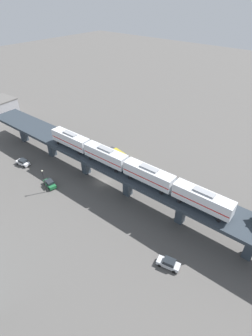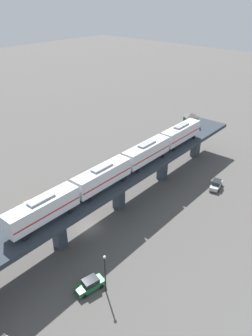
{
  "view_description": "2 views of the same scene",
  "coord_description": "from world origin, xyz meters",
  "px_view_note": "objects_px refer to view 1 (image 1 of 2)",
  "views": [
    {
      "loc": [
        -38.97,
        -41.1,
        44.17
      ],
      "look_at": [
        -1.16,
        -9.1,
        9.2
      ],
      "focal_mm": 28.0,
      "sensor_mm": 36.0,
      "label": 1
    },
    {
      "loc": [
        -36.9,
        30.66,
        38.73
      ],
      "look_at": [
        -1.16,
        -9.1,
        9.2
      ],
      "focal_mm": 35.0,
      "sensor_mm": 36.0,
      "label": 2
    }
  ],
  "objects_px": {
    "subway_train": "(126,164)",
    "delivery_truck": "(117,155)",
    "street_car_silver": "(169,263)",
    "street_car_white": "(23,162)",
    "street_lamp": "(44,179)",
    "street_car_green": "(50,183)"
  },
  "relations": [
    {
      "from": "street_car_silver",
      "to": "street_car_white",
      "type": "distance_m",
      "value": 51.6
    },
    {
      "from": "street_car_white",
      "to": "street_lamp",
      "type": "distance_m",
      "value": 16.21
    },
    {
      "from": "subway_train",
      "to": "delivery_truck",
      "type": "distance_m",
      "value": 19.47
    },
    {
      "from": "subway_train",
      "to": "delivery_truck",
      "type": "relative_size",
      "value": 6.66
    },
    {
      "from": "street_car_white",
      "to": "street_lamp",
      "type": "height_order",
      "value": "street_lamp"
    },
    {
      "from": "street_car_silver",
      "to": "delivery_truck",
      "type": "height_order",
      "value": "delivery_truck"
    },
    {
      "from": "street_car_green",
      "to": "delivery_truck",
      "type": "relative_size",
      "value": 0.62
    },
    {
      "from": "street_car_silver",
      "to": "street_car_white",
      "type": "height_order",
      "value": "same"
    },
    {
      "from": "street_lamp",
      "to": "street_car_silver",
      "type": "bearing_deg",
      "value": -87.07
    },
    {
      "from": "street_car_green",
      "to": "delivery_truck",
      "type": "height_order",
      "value": "delivery_truck"
    },
    {
      "from": "street_car_silver",
      "to": "street_lamp",
      "type": "bearing_deg",
      "value": 92.93
    },
    {
      "from": "delivery_truck",
      "to": "street_lamp",
      "type": "distance_m",
      "value": 23.36
    },
    {
      "from": "street_car_green",
      "to": "street_lamp",
      "type": "relative_size",
      "value": 0.67
    },
    {
      "from": "subway_train",
      "to": "street_car_silver",
      "type": "distance_m",
      "value": 23.09
    },
    {
      "from": "street_car_silver",
      "to": "street_lamp",
      "type": "xyz_separation_m",
      "value": [
        -1.84,
        35.98,
        3.17
      ]
    },
    {
      "from": "subway_train",
      "to": "street_car_white",
      "type": "height_order",
      "value": "subway_train"
    },
    {
      "from": "street_car_silver",
      "to": "street_lamp",
      "type": "relative_size",
      "value": 0.68
    },
    {
      "from": "street_car_silver",
      "to": "subway_train",
      "type": "bearing_deg",
      "value": 62.69
    },
    {
      "from": "subway_train",
      "to": "street_lamp",
      "type": "relative_size",
      "value": 7.18
    },
    {
      "from": "subway_train",
      "to": "street_car_white",
      "type": "distance_m",
      "value": 35.16
    },
    {
      "from": "street_car_green",
      "to": "subway_train",
      "type": "bearing_deg",
      "value": -62.65
    },
    {
      "from": "subway_train",
      "to": "delivery_truck",
      "type": "bearing_deg",
      "value": 49.49
    }
  ]
}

